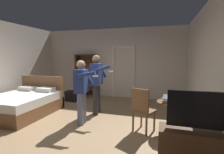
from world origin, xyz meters
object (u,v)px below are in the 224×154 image
object	(u,v)px
bottle_on_table	(180,98)
wooden_chair	(142,108)
bed	(24,103)
tv_flatscreen	(199,146)
side_table	(172,112)
suitcase_dark	(72,96)
laptop	(171,100)
bookshelf	(86,74)
person_striped_shirt	(97,80)
person_blue_shirt	(82,88)

from	to	relation	value
bottle_on_table	wooden_chair	xyz separation A→B (m)	(-0.77, -0.07, -0.27)
bed	tv_flatscreen	xyz separation A→B (m)	(4.43, -1.27, 0.05)
side_table	suitcase_dark	bearing A→B (deg)	152.91
laptop	bottle_on_table	size ratio (longest dim) A/B	1.46
bookshelf	bottle_on_table	world-z (taller)	bookshelf
side_table	suitcase_dark	distance (m)	3.90
side_table	suitcase_dark	size ratio (longest dim) A/B	1.47
bottle_on_table	side_table	bearing A→B (deg)	150.26
bookshelf	wooden_chair	distance (m)	4.00
bottle_on_table	person_striped_shirt	bearing A→B (deg)	159.50
side_table	person_striped_shirt	size ratio (longest dim) A/B	0.41
bookshelf	bottle_on_table	bearing A→B (deg)	-39.22
laptop	wooden_chair	xyz separation A→B (m)	(-0.59, -0.10, -0.21)
tv_flatscreen	wooden_chair	distance (m)	1.39
bottle_on_table	laptop	bearing A→B (deg)	168.08
wooden_chair	person_blue_shirt	distance (m)	1.53
wooden_chair	person_striped_shirt	world-z (taller)	person_striped_shirt
bookshelf	side_table	size ratio (longest dim) A/B	2.51
tv_flatscreen	side_table	distance (m)	1.20
side_table	wooden_chair	distance (m)	0.65
side_table	wooden_chair	size ratio (longest dim) A/B	0.71
bottle_on_table	suitcase_dark	xyz separation A→B (m)	(-3.60, 1.85, -0.62)
bookshelf	suitcase_dark	bearing A→B (deg)	-96.82
person_striped_shirt	laptop	bearing A→B (deg)	-21.23
bottle_on_table	wooden_chair	size ratio (longest dim) A/B	0.26
wooden_chair	suitcase_dark	distance (m)	3.44
side_table	wooden_chair	bearing A→B (deg)	-166.92
side_table	laptop	bearing A→B (deg)	-132.04
bookshelf	person_blue_shirt	distance (m)	3.08
laptop	bottle_on_table	distance (m)	0.19
person_blue_shirt	wooden_chair	bearing A→B (deg)	-3.07
person_blue_shirt	bookshelf	bearing A→B (deg)	113.42
laptop	person_striped_shirt	distance (m)	2.16
bottle_on_table	suitcase_dark	size ratio (longest dim) A/B	0.55
person_striped_shirt	suitcase_dark	bearing A→B (deg)	143.96
person_blue_shirt	person_striped_shirt	bearing A→B (deg)	84.35
bottle_on_table	person_striped_shirt	distance (m)	2.33
laptop	person_striped_shirt	size ratio (longest dim) A/B	0.22
bottle_on_table	suitcase_dark	bearing A→B (deg)	152.81
bed	side_table	xyz separation A→B (m)	(4.12, -0.12, 0.17)
suitcase_dark	person_blue_shirt	bearing A→B (deg)	-44.52
person_striped_shirt	bottle_on_table	bearing A→B (deg)	-20.50
laptop	bookshelf	bearing A→B (deg)	139.67
bed	suitcase_dark	bearing A→B (deg)	68.45
laptop	person_blue_shirt	bearing A→B (deg)	-179.35
person_blue_shirt	suitcase_dark	world-z (taller)	person_blue_shirt
tv_flatscreen	bed	bearing A→B (deg)	164.04
person_blue_shirt	person_striped_shirt	size ratio (longest dim) A/B	0.92
bookshelf	tv_flatscreen	world-z (taller)	bookshelf
bed	wooden_chair	distance (m)	3.51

